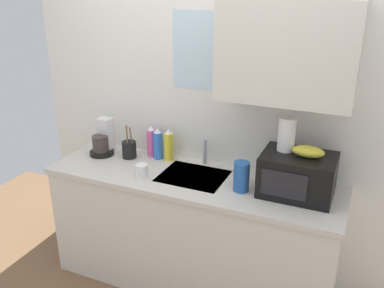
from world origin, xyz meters
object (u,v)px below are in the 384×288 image
dish_soap_bottle_pink (151,142)px  cereal_canister (241,177)px  microwave (297,175)px  utensil_crock (129,149)px  coffee_maker (103,141)px  dish_soap_bottle_yellow (169,145)px  banana_bunch (308,152)px  paper_towel_roll (287,134)px  mug_white (142,171)px  dish_soap_bottle_blue (158,144)px

dish_soap_bottle_pink → cereal_canister: bearing=-18.3°
microwave → utensil_crock: same height
microwave → coffee_maker: coffee_maker is taller
coffee_maker → dish_soap_bottle_yellow: coffee_maker is taller
banana_bunch → dish_soap_bottle_yellow: 1.07m
paper_towel_roll → microwave: bearing=-27.4°
banana_bunch → dish_soap_bottle_pink: banana_bunch is taller
dish_soap_bottle_pink → cereal_canister: (0.82, -0.27, -0.02)m
banana_bunch → dish_soap_bottle_yellow: (-1.05, 0.15, -0.19)m
microwave → mug_white: microwave is taller
banana_bunch → dish_soap_bottle_yellow: bearing=171.8°
dish_soap_bottle_yellow → cereal_canister: size_ratio=1.25×
dish_soap_bottle_blue → dish_soap_bottle_pink: same height
coffee_maker → mug_white: size_ratio=2.95×
microwave → coffee_maker: size_ratio=1.64×
mug_white → utensil_crock: size_ratio=0.35×
banana_bunch → paper_towel_roll: paper_towel_roll is taller
dish_soap_bottle_pink → mug_white: size_ratio=2.61×
coffee_maker → banana_bunch: bearing=-2.1°
mug_white → microwave: bearing=10.3°
dish_soap_bottle_yellow → utensil_crock: bearing=-165.0°
dish_soap_bottle_blue → cereal_canister: dish_soap_bottle_blue is taller
coffee_maker → dish_soap_bottle_pink: bearing=16.7°
paper_towel_roll → dish_soap_bottle_pink: bearing=173.5°
dish_soap_bottle_yellow → cereal_canister: dish_soap_bottle_yellow is taller
microwave → utensil_crock: bearing=176.9°
coffee_maker → utensil_crock: (0.23, 0.01, -0.03)m
cereal_canister → utensil_crock: (-0.96, 0.17, -0.03)m
dish_soap_bottle_yellow → utensil_crock: (-0.30, -0.08, -0.05)m
microwave → cereal_canister: (-0.34, -0.10, -0.03)m
microwave → dish_soap_bottle_blue: (-1.08, 0.15, -0.02)m
dish_soap_bottle_yellow → paper_towel_roll: bearing=-6.4°
paper_towel_roll → dish_soap_bottle_yellow: 0.94m
microwave → utensil_crock: 1.30m
banana_bunch → utensil_crock: bearing=177.0°
paper_towel_roll → coffee_maker: 1.45m
dish_soap_bottle_blue → utensil_crock: utensil_crock is taller
banana_bunch → dish_soap_bottle_blue: 1.16m
paper_towel_roll → dish_soap_bottle_yellow: size_ratio=0.87×
coffee_maker → utensil_crock: bearing=2.9°
dish_soap_bottle_yellow → utensil_crock: utensil_crock is taller
mug_white → dish_soap_bottle_blue: bearing=98.3°
microwave → banana_bunch: size_ratio=2.30×
banana_bunch → coffee_maker: bearing=177.9°
microwave → mug_white: bearing=-169.7°
dish_soap_bottle_yellow → dish_soap_bottle_pink: 0.16m
dish_soap_bottle_blue → dish_soap_bottle_pink: (-0.07, 0.03, -0.00)m
dish_soap_bottle_blue → cereal_canister: 0.78m
dish_soap_bottle_pink → utensil_crock: utensil_crock is taller
paper_towel_roll → utensil_crock: size_ratio=0.82×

